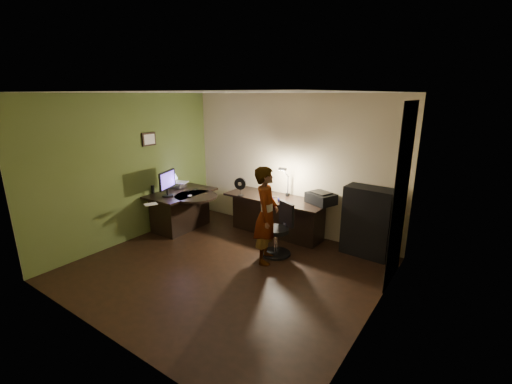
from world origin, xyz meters
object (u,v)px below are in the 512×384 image
Objects in this scene: person at (266,215)px; monitor at (167,187)px; office_chair at (276,230)px; cabinet at (368,222)px; desk_left at (182,210)px; desk_right at (275,216)px.

monitor is at bearing 70.95° from person.
person is (-0.02, -0.29, 0.35)m from office_chair.
monitor is at bearing -145.31° from office_chair.
cabinet is 1.55m from office_chair.
monitor is at bearing -156.69° from cabinet.
cabinet reaches higher than office_chair.
office_chair is (2.21, 0.07, 0.07)m from desk_left.
desk_right is 1.76m from cabinet.
cabinet is at bearing 1.65° from monitor.
monitor is (-3.48, -1.31, 0.37)m from cabinet.
desk_right is 3.77× the size of monitor.
cabinet reaches higher than desk_left.
desk_left is 2.24m from person.
desk_left is at bearing 61.96° from person.
desk_left is 2.21m from office_chair.
desk_left is 1.13× the size of cabinet.
office_chair is at bearing -26.01° from person.
desk_right is at bearing 23.72° from desk_left.
desk_left is 3.61m from cabinet.
desk_left reaches higher than desk_right.
office_chair is at bearing -56.62° from desk_right.
person reaches higher than desk_right.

